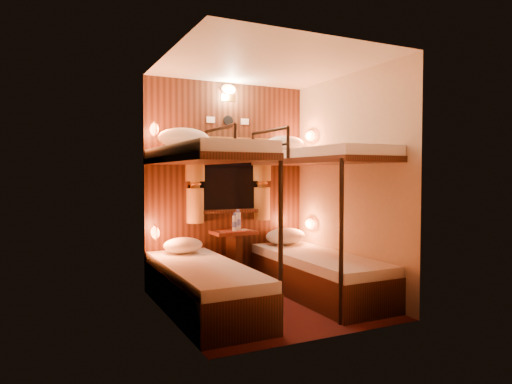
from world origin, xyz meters
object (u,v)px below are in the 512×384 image
bunk_left (203,253)px  table (234,251)px  bottle_left (235,223)px  bottle_right (238,221)px  bunk_right (317,244)px

bunk_left → table: 1.02m
bottle_left → bottle_right: bottle_right is taller
bunk_right → bottle_left: (-0.66, 0.71, 0.18)m
bunk_left → bottle_right: bunk_left is taller
bunk_right → bottle_right: size_ratio=7.68×
bottle_right → bunk_left: bearing=-131.5°
bunk_right → bottle_right: (-0.58, 0.81, 0.20)m
bunk_left → bunk_right: 1.30m
bottle_right → bottle_left: bearing=-130.8°
bunk_left → bunk_right: size_ratio=1.00×
bunk_left → table: bunk_left is taller
bunk_left → bottle_right: 1.09m
bunk_left → bottle_left: (0.63, 0.71, 0.18)m
bottle_left → bottle_right: bearing=49.2°
bunk_left → bottle_right: (0.71, 0.81, 0.20)m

